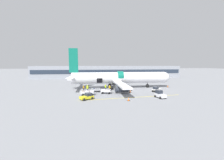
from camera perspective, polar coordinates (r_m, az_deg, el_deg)
The scene contains 20 objects.
ground_plane at distance 41.42m, azimuth 4.97°, elevation -4.19°, with size 500.00×500.00×0.00m, color gray.
apron_marking_line at distance 32.97m, azimuth 10.69°, elevation -7.00°, with size 22.36×2.38×0.01m.
terminal_strip at distance 83.07m, azimuth -1.52°, elevation 3.46°, with size 85.26×12.39×6.81m.
airplane at distance 44.32m, azimuth 2.74°, elevation 0.80°, with size 34.08×30.19×12.54m.
baggage_tug_lead at distance 33.48m, azimuth 19.29°, elevation -5.78°, with size 2.18×3.07×1.72m.
baggage_tug_mid at distance 40.68m, azimuth 17.95°, elevation -3.78°, with size 3.22×2.80×1.44m.
baggage_tug_rear at distance 40.99m, azimuth 6.42°, elevation -3.31°, with size 2.40×2.67×1.72m.
baggage_tug_spare at distance 30.68m, azimuth -10.30°, elevation -6.83°, with size 3.27×2.78×1.40m.
baggage_cart_loading at distance 38.75m, azimuth -6.69°, elevation -4.15°, with size 3.41×2.09×1.06m.
baggage_cart_queued at distance 34.86m, azimuth -10.22°, elevation -5.31°, with size 4.19×2.02×1.14m.
baggage_cart_empty at distance 36.14m, azimuth -2.32°, elevation -4.82°, with size 3.56×2.20×1.10m.
ground_crew_loader_a at distance 40.61m, azimuth -2.71°, elevation -3.00°, with size 0.55×0.63×1.83m.
ground_crew_loader_b at distance 39.74m, azimuth -10.15°, elevation -3.45°, with size 0.57×0.47×1.64m.
ground_crew_driver at distance 40.37m, azimuth -1.02°, elevation -3.18°, with size 0.58×0.42×1.67m.
ground_crew_supervisor at distance 39.38m, azimuth -0.97°, elevation -3.39°, with size 0.51×0.59×1.71m.
ground_crew_helper at distance 41.14m, azimuth -10.14°, elevation -3.03°, with size 0.61×0.47×1.76m.
ground_crew_marshal at distance 41.17m, azimuth -11.71°, elevation -3.19°, with size 0.38×0.55×1.58m.
safety_cone_nose at distance 50.15m, azimuth 22.14°, elevation -2.38°, with size 0.56×0.56×0.77m.
safety_cone_engine_left at distance 29.45m, azimuth 6.90°, elevation -7.85°, with size 0.62×0.62×0.75m.
safety_cone_wingtip at distance 38.08m, azimuth 7.61°, elevation -4.60°, with size 0.61×0.61×0.77m.
Camera 1 is at (-9.03, -39.71, 7.54)m, focal length 22.00 mm.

